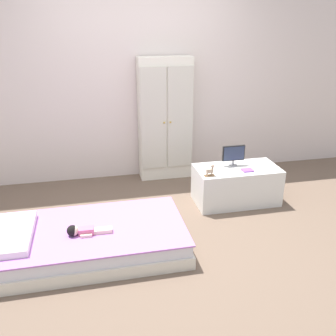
{
  "coord_description": "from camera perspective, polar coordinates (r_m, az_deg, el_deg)",
  "views": [
    {
      "loc": [
        -0.63,
        -3.11,
        1.99
      ],
      "look_at": [
        0.13,
        0.37,
        0.54
      ],
      "focal_mm": 39.26,
      "sensor_mm": 36.0,
      "label": 1
    }
  ],
  "objects": [
    {
      "name": "doll",
      "position": [
        3.33,
        -13.35,
        -9.46
      ],
      "size": [
        0.39,
        0.13,
        0.1
      ],
      "color": "#D6668E",
      "rests_on": "bed"
    },
    {
      "name": "bed",
      "position": [
        3.48,
        -11.78,
        -10.87
      ],
      "size": [
        1.71,
        0.94,
        0.24
      ],
      "color": "silver",
      "rests_on": "ground_plane"
    },
    {
      "name": "ground_plane",
      "position": [
        3.75,
        -0.67,
        -10.12
      ],
      "size": [
        10.0,
        10.0,
        0.02
      ],
      "primitive_type": "cube",
      "color": "brown"
    },
    {
      "name": "tv_monitor",
      "position": [
        4.25,
        10.15,
        2.13
      ],
      "size": [
        0.26,
        0.1,
        0.24
      ],
      "color": "#99999E",
      "rests_on": "tv_stand"
    },
    {
      "name": "back_wall",
      "position": [
        4.77,
        -4.7,
        14.34
      ],
      "size": [
        6.4,
        0.05,
        2.7
      ],
      "primitive_type": "cube",
      "color": "silver",
      "rests_on": "ground_plane"
    },
    {
      "name": "pillow",
      "position": [
        3.48,
        -22.91,
        -9.39
      ],
      "size": [
        0.32,
        0.68,
        0.06
      ],
      "primitive_type": "cube",
      "color": "white",
      "rests_on": "bed"
    },
    {
      "name": "wardrobe",
      "position": [
        4.77,
        -0.45,
        7.52
      ],
      "size": [
        0.68,
        0.27,
        1.57
      ],
      "color": "white",
      "rests_on": "ground_plane"
    },
    {
      "name": "tv_stand",
      "position": [
        4.32,
        10.54,
        -2.58
      ],
      "size": [
        0.95,
        0.49,
        0.43
      ],
      "primitive_type": "cube",
      "color": "silver",
      "rests_on": "ground_plane"
    },
    {
      "name": "book_purple",
      "position": [
        4.17,
        12.22,
        -0.33
      ],
      "size": [
        0.12,
        0.1,
        0.02
      ],
      "primitive_type": "cube",
      "color": "#8E51B2",
      "rests_on": "tv_stand"
    },
    {
      "name": "rocking_horse_toy",
      "position": [
        3.95,
        6.61,
        -0.36
      ],
      "size": [
        0.11,
        0.04,
        0.13
      ],
      "color": "#8E6642",
      "rests_on": "tv_stand"
    }
  ]
}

